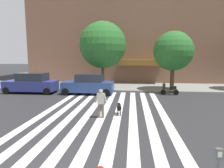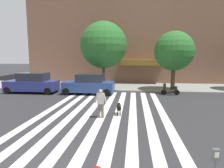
# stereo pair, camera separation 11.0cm
# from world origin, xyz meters

# --- Properties ---
(ground_plane) EXTENTS (160.00, 160.00, 0.00)m
(ground_plane) POSITION_xyz_m (0.00, 7.14, 0.00)
(ground_plane) COLOR #2B2B2D
(sidewalk_far) EXTENTS (80.00, 6.00, 0.15)m
(sidewalk_far) POSITION_xyz_m (0.00, 17.29, 0.07)
(sidewalk_far) COLOR gray
(sidewalk_far) RESTS_ON ground_plane
(crosswalk_stripes) EXTENTS (7.65, 13.69, 0.01)m
(crosswalk_stripes) POSITION_xyz_m (0.86, 7.14, 0.00)
(crosswalk_stripes) COLOR silver
(crosswalk_stripes) RESTS_ON ground_plane
(parked_car_near_curb) EXTENTS (4.89, 2.02, 1.94)m
(parked_car_near_curb) POSITION_xyz_m (-7.00, 12.90, 0.93)
(parked_car_near_curb) COLOR navy
(parked_car_near_curb) RESTS_ON ground_plane
(parked_car_behind_first) EXTENTS (4.71, 2.07, 1.90)m
(parked_car_behind_first) POSITION_xyz_m (-1.44, 12.90, 0.91)
(parked_car_behind_first) COLOR navy
(parked_car_behind_first) RESTS_ON ground_plane
(parked_scooter) EXTENTS (1.63, 0.50, 1.11)m
(parked_scooter) POSITION_xyz_m (5.99, 13.19, 0.48)
(parked_scooter) COLOR black
(parked_scooter) RESTS_ON ground_plane
(street_tree_nearest) EXTENTS (4.91, 4.91, 6.99)m
(street_tree_nearest) POSITION_xyz_m (-0.56, 16.08, 4.68)
(street_tree_nearest) COLOR #4C3823
(street_tree_nearest) RESTS_ON sidewalk_far
(street_tree_middle) EXTENTS (3.88, 3.88, 5.79)m
(street_tree_middle) POSITION_xyz_m (6.56, 15.19, 3.99)
(street_tree_middle) COLOR #4C3823
(street_tree_middle) RESTS_ON sidewalk_far
(pedestrian_dog_walker) EXTENTS (0.71, 0.27, 1.64)m
(pedestrian_dog_walker) POSITION_xyz_m (0.85, 5.91, 0.93)
(pedestrian_dog_walker) COLOR #6B6051
(pedestrian_dog_walker) RESTS_ON ground_plane
(dog_on_leash) EXTENTS (0.31, 0.96, 0.65)m
(dog_on_leash) POSITION_xyz_m (1.82, 6.64, 0.44)
(dog_on_leash) COLOR black
(dog_on_leash) RESTS_ON ground_plane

